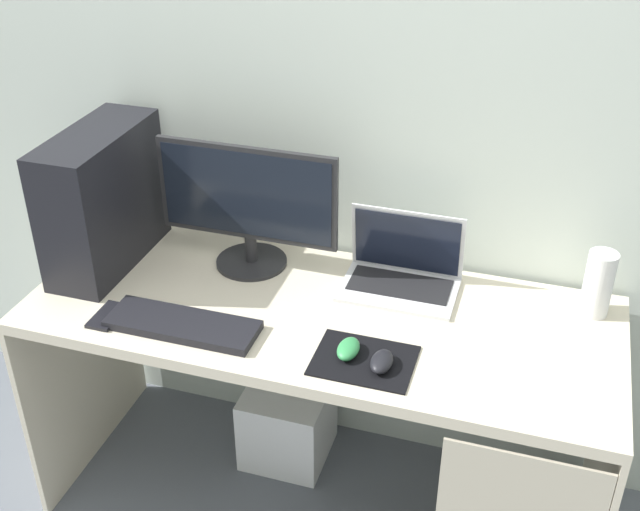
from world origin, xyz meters
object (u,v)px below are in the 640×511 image
Objects in this scene: subwoofer at (288,422)px; cell_phone at (108,316)px; monitor at (248,205)px; speaker at (598,284)px; keyboard at (183,325)px; pc_tower at (103,199)px; mouse_left at (348,349)px; mouse_right at (382,362)px; laptop at (402,272)px.

cell_phone is at bearing -134.95° from subwoofer.
monitor is 2.86× the size of speaker.
keyboard is 0.22m from cell_phone.
keyboard is at bearing -35.62° from pc_tower.
pc_tower is 1.65× the size of subwoofer.
mouse_left is 0.10m from mouse_right.
keyboard is 0.46m from mouse_left.
monitor reaches higher than laptop.
monitor is 1.65× the size of laptop.
laptop is at bearing 95.33° from mouse_right.
mouse_right is 0.78m from cell_phone.
subwoofer is (0.11, 0.00, -0.83)m from monitor.
keyboard is (0.37, -0.27, -0.20)m from pc_tower.
keyboard is 1.51× the size of subwoofer.
pc_tower is at bearing 163.52° from mouse_left.
speaker reaches higher than mouse_right.
monitor reaches higher than speaker.
speaker is (0.54, 0.03, 0.05)m from laptop.
speaker is 1.15m from keyboard.
keyboard is (-0.52, -0.39, -0.03)m from laptop.
cell_phone is (-0.78, -0.01, -0.02)m from mouse_right.
laptop reaches higher than subwoofer.
speaker is (1.44, 0.15, -0.11)m from pc_tower.
pc_tower reaches higher than keyboard.
mouse_left is at bearing 2.47° from keyboard.
keyboard is (-1.07, -0.41, -0.08)m from speaker.
keyboard is at bearing -113.58° from subwoofer.
monitor is at bearing -177.28° from speaker.
mouse_left is (0.84, -0.25, -0.19)m from pc_tower.
speaker is 0.66m from mouse_right.
laptop is (0.90, 0.12, -0.16)m from pc_tower.
mouse_left reaches higher than subwoofer.
laptop is 0.55m from speaker.
pc_tower is 1.36× the size of laptop.
mouse_right is at bearing -14.74° from mouse_left.
monitor is 5.78× the size of mouse_left.
pc_tower is 0.99m from subwoofer.
laptop is 3.51× the size of mouse_right.
pc_tower reaches higher than mouse_right.
mouse_right reaches higher than keyboard.
mouse_left is 0.79m from subwoofer.
cell_phone is (-0.22, -0.02, -0.01)m from keyboard.
subwoofer is (0.38, 0.38, -0.63)m from cell_phone.
pc_tower is at bearing -167.04° from monitor.
mouse_left reaches higher than keyboard.
speaker is 2.02× the size of mouse_left.
mouse_right is (0.04, -0.39, -0.02)m from laptop.
laptop is at bearing -177.32° from speaker.
monitor is 0.57m from mouse_left.
pc_tower reaches higher than cell_phone.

